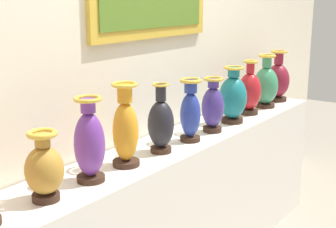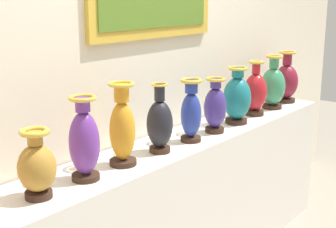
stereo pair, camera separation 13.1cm
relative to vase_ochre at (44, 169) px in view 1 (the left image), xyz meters
The scene contains 12 objects.
display_shelf 1.10m from the vase_ochre, ahead, with size 3.25×0.42×0.91m, color silver.
back_wall 1.03m from the vase_ochre, 18.26° to the left, with size 5.64×0.14×2.76m.
vase_ochre is the anchor object (origin of this frame).
vase_violet 0.27m from the vase_ochre, ahead, with size 0.14×0.14×0.40m.
vase_amber 0.53m from the vase_ochre, ahead, with size 0.14×0.14×0.42m.
vase_onyx 0.80m from the vase_ochre, ahead, with size 0.14×0.14×0.38m.
vase_cobalt 1.06m from the vase_ochre, ahead, with size 0.13×0.13×0.37m.
vase_indigo 1.31m from the vase_ochre, ahead, with size 0.14×0.14×0.35m.
vase_teal 1.58m from the vase_ochre, ahead, with size 0.19×0.19×0.38m.
vase_crimson 1.86m from the vase_ochre, ahead, with size 0.17×0.17×0.39m.
vase_jade 2.13m from the vase_ochre, ahead, with size 0.19×0.19×0.40m.
vase_burgundy 2.40m from the vase_ochre, ahead, with size 0.19×0.19×0.41m.
Camera 1 is at (-2.16, -1.57, 1.76)m, focal length 52.06 mm.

